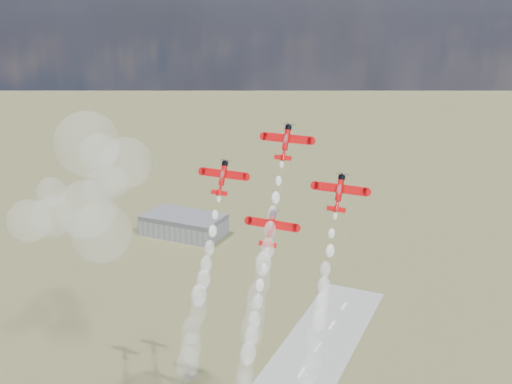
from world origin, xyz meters
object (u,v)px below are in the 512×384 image
at_px(plane_left, 222,177).
at_px(plane_slot, 271,228).
at_px(plane_right, 339,192).
at_px(hangar, 184,225).
at_px(plane_lead, 286,141).

distance_m(plane_left, plane_slot, 18.54).
xyz_separation_m(plane_right, plane_slot, (-15.19, -4.57, -9.60)).
relative_size(hangar, plane_lead, 4.00).
relative_size(hangar, plane_left, 4.00).
bearing_deg(plane_left, plane_slot, -16.73).
distance_m(hangar, plane_left, 234.30).
relative_size(plane_right, plane_slot, 1.00).
bearing_deg(hangar, plane_slot, -53.24).
distance_m(hangar, plane_slot, 242.39).
xyz_separation_m(plane_lead, plane_left, (-15.19, -4.57, -9.60)).
height_order(hangar, plane_left, plane_left).
bearing_deg(plane_right, plane_left, 180.00).
bearing_deg(plane_left, hangar, 124.25).
xyz_separation_m(plane_left, plane_slot, (15.19, -4.57, -9.60)).
xyz_separation_m(plane_lead, plane_slot, (0.00, -9.13, -19.20)).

